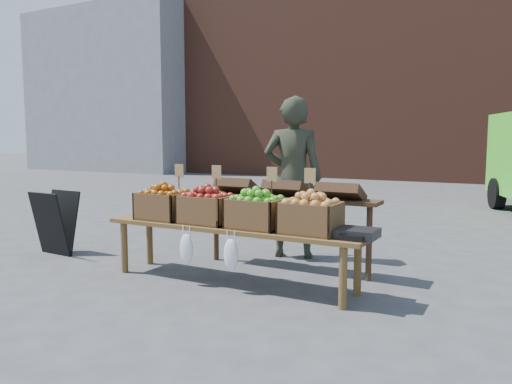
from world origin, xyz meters
The scene contains 12 objects.
ground centered at (0.00, 0.00, 0.00)m, with size 80.00×80.00×0.00m, color #48484B.
brick_building centered at (0.00, 15.00, 5.00)m, with size 24.00×4.00×10.00m, color brown.
grey_building centered at (-14.00, 13.00, 3.50)m, with size 8.00×3.00×7.00m, color gray.
vendor centered at (0.02, 1.62, 0.95)m, with size 0.69×0.45×1.90m, color #2C3022.
chalkboard_sign centered at (-2.57, 0.35, 0.39)m, with size 0.52×0.28×0.78m, color black, non-canonical shape.
back_table centered at (0.20, 1.05, 0.52)m, with size 2.10×0.44×1.04m, color #3D2616, non-canonical shape.
display_bench centered at (-0.05, 0.33, 0.28)m, with size 2.70×0.56×0.57m, color brown, non-canonical shape.
crate_golden_apples centered at (-0.88, 0.33, 0.71)m, with size 0.50×0.40×0.28m, color #AE5710, non-canonical shape.
crate_russet_pears centered at (-0.33, 0.33, 0.71)m, with size 0.50×0.40×0.28m, color maroon, non-canonical shape.
crate_red_apples centered at (0.22, 0.33, 0.71)m, with size 0.50×0.40×0.28m, color #3E9024, non-canonical shape.
crate_green_apples centered at (0.77, 0.33, 0.71)m, with size 0.50×0.40×0.28m, color #A6962F, non-canonical shape.
weighing_scale centered at (1.20, 0.33, 0.61)m, with size 0.34×0.30×0.08m, color black.
Camera 1 is at (2.44, -3.74, 1.41)m, focal length 35.00 mm.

